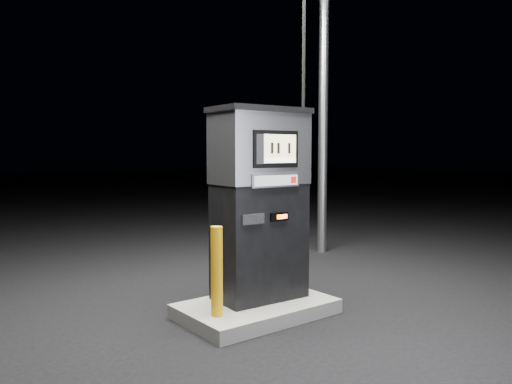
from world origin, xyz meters
TOP-DOWN VIEW (x-y plane):
  - ground at (0.00, 0.00)m, footprint 80.00×80.00m
  - pump_island at (0.00, 0.00)m, footprint 1.60×1.00m
  - fuel_dispenser at (0.12, 0.10)m, footprint 1.15×0.66m
  - bollard_left at (-0.58, -0.12)m, footprint 0.15×0.15m
  - bollard_right at (0.59, -0.03)m, footprint 0.14×0.14m

SIDE VIEW (x-z plane):
  - ground at x=0.00m, z-range 0.00..0.00m
  - pump_island at x=0.00m, z-range 0.00..0.15m
  - bollard_right at x=0.59m, z-range 0.15..1.01m
  - bollard_left at x=-0.58m, z-range 0.15..1.03m
  - fuel_dispenser at x=0.12m, z-range -0.93..3.36m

